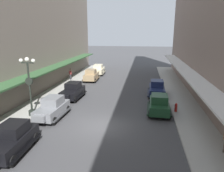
{
  "coord_description": "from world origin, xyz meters",
  "views": [
    {
      "loc": [
        3.25,
        -15.11,
        7.31
      ],
      "look_at": [
        0.0,
        6.0,
        1.8
      ],
      "focal_mm": 33.42,
      "sensor_mm": 36.0,
      "label": 1
    }
  ],
  "objects_px": {
    "parked_car_0": "(99,69)",
    "parked_car_5": "(91,75)",
    "parked_car_4": "(73,91)",
    "parked_car_2": "(52,107)",
    "parked_car_3": "(159,104)",
    "pedestrian_1": "(70,74)",
    "parked_car_6": "(12,138)",
    "fire_hydrant": "(176,107)",
    "parked_car_1": "(157,88)",
    "lamp_post_with_clock": "(29,84)"
  },
  "relations": [
    {
      "from": "parked_car_0",
      "to": "parked_car_5",
      "type": "relative_size",
      "value": 1.0
    },
    {
      "from": "parked_car_4",
      "to": "parked_car_2",
      "type": "bearing_deg",
      "value": -89.39
    },
    {
      "from": "parked_car_0",
      "to": "parked_car_3",
      "type": "bearing_deg",
      "value": -61.09
    },
    {
      "from": "parked_car_5",
      "to": "pedestrian_1",
      "type": "distance_m",
      "value": 3.25
    },
    {
      "from": "parked_car_3",
      "to": "parked_car_6",
      "type": "distance_m",
      "value": 12.39
    },
    {
      "from": "parked_car_0",
      "to": "fire_hydrant",
      "type": "distance_m",
      "value": 20.15
    },
    {
      "from": "parked_car_0",
      "to": "parked_car_4",
      "type": "height_order",
      "value": "same"
    },
    {
      "from": "parked_car_1",
      "to": "parked_car_4",
      "type": "xyz_separation_m",
      "value": [
        -9.45,
        -2.46,
        0.0
      ]
    },
    {
      "from": "parked_car_4",
      "to": "parked_car_5",
      "type": "xyz_separation_m",
      "value": [
        -0.14,
        9.02,
        0.0
      ]
    },
    {
      "from": "parked_car_3",
      "to": "pedestrian_1",
      "type": "relative_size",
      "value": 2.57
    },
    {
      "from": "parked_car_1",
      "to": "parked_car_5",
      "type": "xyz_separation_m",
      "value": [
        -9.59,
        6.56,
        0.0
      ]
    },
    {
      "from": "parked_car_1",
      "to": "lamp_post_with_clock",
      "type": "height_order",
      "value": "lamp_post_with_clock"
    },
    {
      "from": "parked_car_5",
      "to": "fire_hydrant",
      "type": "bearing_deg",
      "value": -46.88
    },
    {
      "from": "parked_car_0",
      "to": "lamp_post_with_clock",
      "type": "height_order",
      "value": "lamp_post_with_clock"
    },
    {
      "from": "parked_car_0",
      "to": "parked_car_3",
      "type": "distance_m",
      "value": 19.55
    },
    {
      "from": "parked_car_6",
      "to": "parked_car_5",
      "type": "bearing_deg",
      "value": 90.18
    },
    {
      "from": "parked_car_2",
      "to": "parked_car_4",
      "type": "distance_m",
      "value": 5.54
    },
    {
      "from": "parked_car_4",
      "to": "parked_car_6",
      "type": "bearing_deg",
      "value": -90.4
    },
    {
      "from": "parked_car_2",
      "to": "parked_car_6",
      "type": "bearing_deg",
      "value": -91.4
    },
    {
      "from": "parked_car_5",
      "to": "pedestrian_1",
      "type": "xyz_separation_m",
      "value": [
        -3.23,
        -0.35,
        0.07
      ]
    },
    {
      "from": "parked_car_4",
      "to": "lamp_post_with_clock",
      "type": "height_order",
      "value": "lamp_post_with_clock"
    },
    {
      "from": "parked_car_0",
      "to": "lamp_post_with_clock",
      "type": "xyz_separation_m",
      "value": [
        -1.72,
        -19.69,
        2.04
      ]
    },
    {
      "from": "parked_car_6",
      "to": "pedestrian_1",
      "type": "distance_m",
      "value": 20.04
    },
    {
      "from": "parked_car_1",
      "to": "parked_car_5",
      "type": "height_order",
      "value": "same"
    },
    {
      "from": "parked_car_1",
      "to": "parked_car_4",
      "type": "height_order",
      "value": "same"
    },
    {
      "from": "parked_car_4",
      "to": "parked_car_6",
      "type": "relative_size",
      "value": 1.0
    },
    {
      "from": "parked_car_3",
      "to": "parked_car_5",
      "type": "xyz_separation_m",
      "value": [
        -9.5,
        12.08,
        0.0
      ]
    },
    {
      "from": "parked_car_0",
      "to": "pedestrian_1",
      "type": "distance_m",
      "value": 6.3
    },
    {
      "from": "parked_car_3",
      "to": "parked_car_6",
      "type": "height_order",
      "value": "same"
    },
    {
      "from": "parked_car_1",
      "to": "parked_car_6",
      "type": "bearing_deg",
      "value": -125.1
    },
    {
      "from": "parked_car_4",
      "to": "pedestrian_1",
      "type": "bearing_deg",
      "value": 111.26
    },
    {
      "from": "parked_car_5",
      "to": "pedestrian_1",
      "type": "bearing_deg",
      "value": -173.82
    },
    {
      "from": "parked_car_6",
      "to": "pedestrian_1",
      "type": "bearing_deg",
      "value": 99.47
    },
    {
      "from": "lamp_post_with_clock",
      "to": "pedestrian_1",
      "type": "distance_m",
      "value": 14.53
    },
    {
      "from": "parked_car_1",
      "to": "parked_car_3",
      "type": "xyz_separation_m",
      "value": [
        -0.1,
        -5.52,
        0.0
      ]
    },
    {
      "from": "parked_car_1",
      "to": "lamp_post_with_clock",
      "type": "relative_size",
      "value": 0.83
    },
    {
      "from": "parked_car_4",
      "to": "parked_car_5",
      "type": "bearing_deg",
      "value": 90.89
    },
    {
      "from": "parked_car_0",
      "to": "fire_hydrant",
      "type": "height_order",
      "value": "parked_car_0"
    },
    {
      "from": "parked_car_2",
      "to": "parked_car_4",
      "type": "xyz_separation_m",
      "value": [
        -0.06,
        5.54,
        0.0
      ]
    },
    {
      "from": "lamp_post_with_clock",
      "to": "parked_car_5",
      "type": "bearing_deg",
      "value": 83.47
    },
    {
      "from": "parked_car_6",
      "to": "fire_hydrant",
      "type": "relative_size",
      "value": 5.25
    },
    {
      "from": "parked_car_3",
      "to": "parked_car_4",
      "type": "xyz_separation_m",
      "value": [
        -9.36,
        3.06,
        0.0
      ]
    },
    {
      "from": "parked_car_2",
      "to": "parked_car_4",
      "type": "relative_size",
      "value": 1.0
    },
    {
      "from": "parked_car_1",
      "to": "parked_car_2",
      "type": "bearing_deg",
      "value": -139.58
    },
    {
      "from": "parked_car_6",
      "to": "parked_car_0",
      "type": "bearing_deg",
      "value": 90.05
    },
    {
      "from": "fire_hydrant",
      "to": "parked_car_3",
      "type": "bearing_deg",
      "value": -170.63
    },
    {
      "from": "parked_car_6",
      "to": "fire_hydrant",
      "type": "xyz_separation_m",
      "value": [
        11.01,
        8.29,
        -0.38
      ]
    },
    {
      "from": "parked_car_2",
      "to": "parked_car_5",
      "type": "distance_m",
      "value": 14.56
    },
    {
      "from": "parked_car_6",
      "to": "lamp_post_with_clock",
      "type": "bearing_deg",
      "value": 107.7
    },
    {
      "from": "parked_car_0",
      "to": "parked_car_1",
      "type": "xyz_separation_m",
      "value": [
        9.55,
        -11.59,
        0.0
      ]
    }
  ]
}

